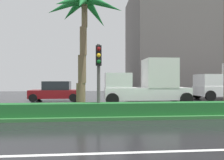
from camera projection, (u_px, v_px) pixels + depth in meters
ground_plane at (15, 113)px, 11.73m from camera, size 90.00×42.00×0.10m
median_strip at (7, 114)px, 10.73m from camera, size 85.50×4.00×0.15m
palm_tree_centre_left at (84, 14)px, 11.07m from camera, size 4.27×4.13×6.69m
traffic_signal_median_right at (99, 66)px, 9.78m from camera, size 0.28×0.43×3.43m
car_in_traffic_second at (56, 91)px, 17.90m from camera, size 4.30×2.02×1.72m
box_truck_lead at (147, 84)px, 15.65m from camera, size 6.40×2.64×3.46m
building_far_right at (183, 43)px, 32.20m from camera, size 16.65×12.38×15.22m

